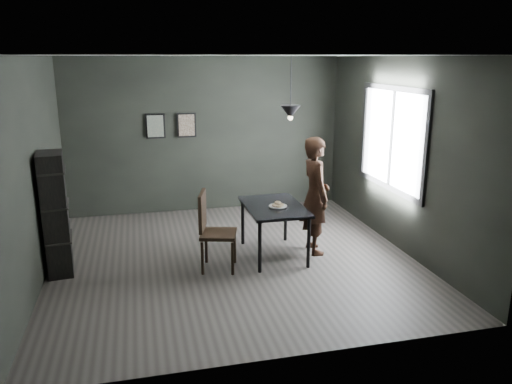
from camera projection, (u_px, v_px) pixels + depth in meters
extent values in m
plane|color=#35312E|center=(233.00, 258.00, 7.12)|extent=(5.00, 5.00, 0.00)
cube|color=black|center=(206.00, 135.00, 9.10)|extent=(5.00, 0.10, 2.80)
cube|color=silver|center=(230.00, 55.00, 6.38)|extent=(5.00, 5.00, 0.02)
cube|color=white|center=(392.00, 139.00, 7.45)|extent=(0.02, 1.80, 1.40)
cube|color=black|center=(391.00, 139.00, 7.45)|extent=(0.04, 1.96, 1.56)
cube|color=black|center=(274.00, 207.00, 7.06)|extent=(0.80, 1.20, 0.04)
cylinder|color=black|center=(260.00, 247.00, 6.58)|extent=(0.05, 0.05, 0.71)
cylinder|color=black|center=(309.00, 243.00, 6.73)|extent=(0.05, 0.05, 0.71)
cylinder|color=black|center=(243.00, 222.00, 7.59)|extent=(0.05, 0.05, 0.71)
cylinder|color=black|center=(285.00, 219.00, 7.75)|extent=(0.05, 0.05, 0.71)
cylinder|color=silver|center=(278.00, 207.00, 6.98)|extent=(0.23, 0.23, 0.01)
torus|color=beige|center=(281.00, 205.00, 6.99)|extent=(0.10, 0.10, 0.04)
torus|color=beige|center=(277.00, 204.00, 7.01)|extent=(0.10, 0.10, 0.04)
torus|color=beige|center=(275.00, 205.00, 6.96)|extent=(0.10, 0.10, 0.04)
torus|color=beige|center=(279.00, 206.00, 6.94)|extent=(0.10, 0.10, 0.04)
torus|color=beige|center=(278.00, 203.00, 6.97)|extent=(0.13, 0.13, 0.05)
imported|color=black|center=(315.00, 195.00, 7.18)|extent=(0.41, 0.63, 1.71)
cube|color=black|center=(219.00, 234.00, 6.66)|extent=(0.57, 0.57, 0.04)
cube|color=black|center=(202.00, 211.00, 6.58)|extent=(0.16, 0.46, 0.51)
cylinder|color=black|center=(202.00, 258.00, 6.55)|extent=(0.04, 0.04, 0.45)
cylinder|color=black|center=(233.00, 259.00, 6.54)|extent=(0.04, 0.04, 0.45)
cylinder|color=black|center=(206.00, 247.00, 6.93)|extent=(0.04, 0.04, 0.45)
cylinder|color=black|center=(235.00, 248.00, 6.92)|extent=(0.04, 0.04, 0.45)
cube|color=black|center=(55.00, 214.00, 6.47)|extent=(0.36, 0.57, 1.62)
cylinder|color=black|center=(291.00, 84.00, 6.77)|extent=(0.01, 0.01, 0.75)
cone|color=black|center=(290.00, 112.00, 6.87)|extent=(0.28, 0.28, 0.18)
sphere|color=#FFE0B2|center=(290.00, 118.00, 6.89)|extent=(0.07, 0.07, 0.07)
cube|color=black|center=(155.00, 126.00, 8.81)|extent=(0.34, 0.03, 0.44)
cube|color=#445F55|center=(155.00, 126.00, 8.79)|extent=(0.28, 0.01, 0.38)
cube|color=black|center=(187.00, 125.00, 8.94)|extent=(0.34, 0.03, 0.44)
cube|color=brown|center=(187.00, 125.00, 8.92)|extent=(0.28, 0.01, 0.38)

